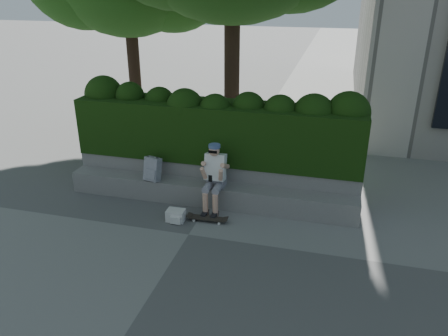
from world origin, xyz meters
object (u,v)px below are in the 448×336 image
(person, at_px, (215,175))
(backpack_plaid, at_px, (153,169))
(skateboard, at_px, (207,218))
(backpack_ground, at_px, (176,215))

(person, height_order, backpack_plaid, person)
(backpack_plaid, bearing_deg, skateboard, -8.38)
(person, relative_size, backpack_plaid, 2.83)
(skateboard, bearing_deg, person, 87.52)
(skateboard, relative_size, backpack_ground, 2.08)
(skateboard, bearing_deg, backpack_ground, -170.26)
(person, xyz_separation_m, skateboard, (-0.00, -0.52, -0.69))
(skateboard, xyz_separation_m, backpack_ground, (-0.59, -0.13, 0.05))
(backpack_plaid, distance_m, backpack_ground, 1.20)
(person, bearing_deg, backpack_plaid, 176.55)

